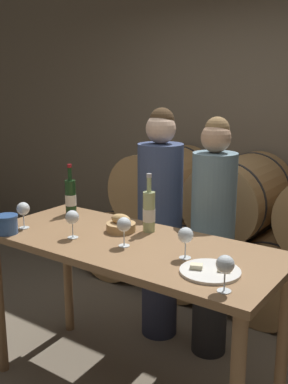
# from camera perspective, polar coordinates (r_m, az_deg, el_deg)

# --- Properties ---
(stone_wall_back) EXTENTS (10.00, 0.12, 3.20)m
(stone_wall_back) POSITION_cam_1_polar(r_m,az_deg,el_deg) (4.14, 15.63, 10.60)
(stone_wall_back) COLOR #7F705B
(stone_wall_back) RESTS_ON ground_plane
(barrel_stack) EXTENTS (2.84, 0.84, 1.22)m
(barrel_stack) POSITION_cam_1_polar(r_m,az_deg,el_deg) (3.82, 11.86, -5.25)
(barrel_stack) COLOR tan
(barrel_stack) RESTS_ON ground_plane
(tasting_table) EXTENTS (1.69, 0.72, 0.94)m
(tasting_table) POSITION_cam_1_polar(r_m,az_deg,el_deg) (2.51, -1.91, -9.07)
(tasting_table) COLOR olive
(tasting_table) RESTS_ON ground_plane
(person_left) EXTENTS (0.31, 0.31, 1.63)m
(person_left) POSITION_cam_1_polar(r_m,az_deg,el_deg) (3.12, 2.05, -3.90)
(person_left) COLOR #2D334C
(person_left) RESTS_ON ground_plane
(person_right) EXTENTS (0.28, 0.28, 1.58)m
(person_right) POSITION_cam_1_polar(r_m,az_deg,el_deg) (2.94, 8.68, -5.55)
(person_right) COLOR #232326
(person_right) RESTS_ON ground_plane
(wine_bottle_red) EXTENTS (0.07, 0.07, 0.33)m
(wine_bottle_red) POSITION_cam_1_polar(r_m,az_deg,el_deg) (2.99, -9.30, -0.59)
(wine_bottle_red) COLOR #193819
(wine_bottle_red) RESTS_ON tasting_table
(wine_bottle_white) EXTENTS (0.07, 0.07, 0.34)m
(wine_bottle_white) POSITION_cam_1_polar(r_m,az_deg,el_deg) (2.59, 0.64, -2.46)
(wine_bottle_white) COLOR #ADBC7F
(wine_bottle_white) RESTS_ON tasting_table
(blue_crock) EXTENTS (0.13, 0.13, 0.11)m
(blue_crock) POSITION_cam_1_polar(r_m,az_deg,el_deg) (2.69, -17.03, -3.84)
(blue_crock) COLOR #335693
(blue_crock) RESTS_ON tasting_table
(bread_basket) EXTENTS (0.17, 0.17, 0.10)m
(bread_basket) POSITION_cam_1_polar(r_m,az_deg,el_deg) (2.62, -2.94, -4.19)
(bread_basket) COLOR tan
(bread_basket) RESTS_ON tasting_table
(cheese_plate) EXTENTS (0.28, 0.28, 0.04)m
(cheese_plate) POSITION_cam_1_polar(r_m,az_deg,el_deg) (2.09, 8.40, -9.89)
(cheese_plate) COLOR white
(cheese_plate) RESTS_ON tasting_table
(wine_glass_far_left) EXTENTS (0.08, 0.08, 0.16)m
(wine_glass_far_left) POSITION_cam_1_polar(r_m,az_deg,el_deg) (2.75, -15.10, -2.13)
(wine_glass_far_left) COLOR white
(wine_glass_far_left) RESTS_ON tasting_table
(wine_glass_left) EXTENTS (0.08, 0.08, 0.16)m
(wine_glass_left) POSITION_cam_1_polar(r_m,az_deg,el_deg) (2.52, -9.10, -3.26)
(wine_glass_left) COLOR white
(wine_glass_left) RESTS_ON tasting_table
(wine_glass_center) EXTENTS (0.08, 0.08, 0.16)m
(wine_glass_center) POSITION_cam_1_polar(r_m,az_deg,el_deg) (2.36, -2.56, -4.23)
(wine_glass_center) COLOR white
(wine_glass_center) RESTS_ON tasting_table
(wine_glass_right) EXTENTS (0.08, 0.08, 0.16)m
(wine_glass_right) POSITION_cam_1_polar(r_m,az_deg,el_deg) (2.21, 5.30, -5.56)
(wine_glass_right) COLOR white
(wine_glass_right) RESTS_ON tasting_table
(wine_glass_far_right) EXTENTS (0.08, 0.08, 0.16)m
(wine_glass_far_right) POSITION_cam_1_polar(r_m,az_deg,el_deg) (1.88, 10.27, -9.13)
(wine_glass_far_right) COLOR white
(wine_glass_far_right) RESTS_ON tasting_table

